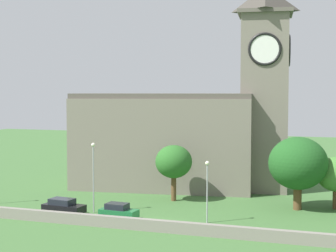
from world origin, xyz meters
The scene contains 10 objects.
ground_plane centered at (0.00, 15.00, 0.00)m, with size 200.00×200.00×0.00m, color #3D6633.
church centered at (-3.07, 20.98, 8.43)m, with size 31.16×14.60×27.98m.
quay_barrier centered at (0.00, -2.90, 0.58)m, with size 56.06×0.70×1.16m, color gray.
car_black centered at (-11.24, 0.55, 0.91)m, with size 4.92×2.65×1.79m.
car_green centered at (-4.46, 0.33, 0.89)m, with size 4.21×2.34×1.77m.
streetlamp_west_mid centered at (-8.52, 2.59, 5.20)m, with size 0.44×0.44×7.93m.
streetlamp_central centered at (4.89, 2.01, 4.39)m, with size 0.44×0.44×6.51m.
tree_riverside_east centered at (13.24, 11.46, 5.40)m, with size 6.79×6.79×8.49m.
tree_riverside_west centered at (17.41, 13.26, 4.07)m, with size 4.48×4.48×6.12m.
tree_churchyard centered at (-1.93, 11.66, 4.90)m, with size 4.61×4.61×7.03m.
Camera 1 is at (18.64, -51.30, 13.71)m, focal length 57.07 mm.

